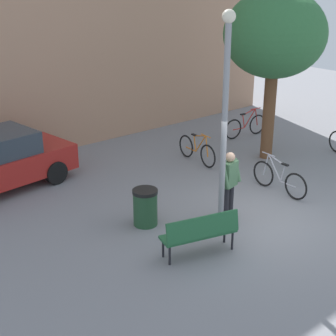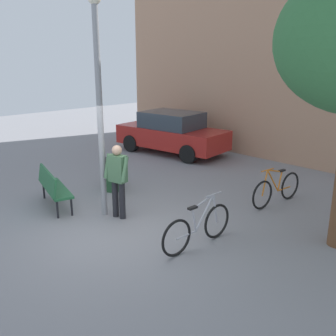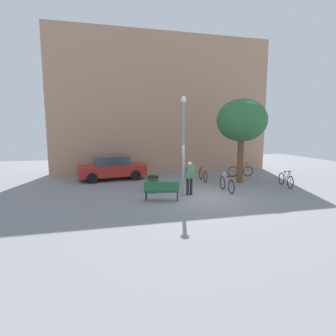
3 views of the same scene
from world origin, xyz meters
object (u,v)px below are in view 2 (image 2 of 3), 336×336
at_px(lamppost, 99,92).
at_px(trash_bin, 113,174).
at_px(bicycle_orange, 276,189).
at_px(parked_car_red, 172,133).
at_px(person_by_lamppost, 118,177).
at_px(park_bench, 52,186).
at_px(bicycle_silver, 198,228).

relative_size(lamppost, trash_bin, 5.50).
bearing_deg(bicycle_orange, parked_car_red, 161.35).
bearing_deg(person_by_lamppost, bicycle_orange, 58.20).
distance_m(park_bench, parked_car_red, 6.20).
relative_size(bicycle_silver, bicycle_orange, 1.00).
relative_size(lamppost, bicycle_silver, 2.63).
xyz_separation_m(bicycle_silver, trash_bin, (-3.79, 0.79, 0.05)).
height_order(lamppost, park_bench, lamppost).
xyz_separation_m(bicycle_orange, parked_car_red, (-5.53, 1.87, 0.39)).
height_order(lamppost, parked_car_red, lamppost).
bearing_deg(park_bench, parked_car_red, 107.94).
bearing_deg(park_bench, person_by_lamppost, 25.28).
relative_size(lamppost, person_by_lamppost, 2.85).
height_order(parked_car_red, trash_bin, parked_car_red).
bearing_deg(park_bench, lamppost, 27.17).
relative_size(person_by_lamppost, bicycle_orange, 0.92).
distance_m(lamppost, bicycle_orange, 4.81).
height_order(person_by_lamppost, parked_car_red, person_by_lamppost).
bearing_deg(trash_bin, lamppost, -42.76).
distance_m(bicycle_orange, trash_bin, 4.29).
xyz_separation_m(lamppost, trash_bin, (-1.26, 1.16, -2.34)).
bearing_deg(bicycle_silver, park_bench, -165.08).
distance_m(person_by_lamppost, park_bench, 1.82).
relative_size(person_by_lamppost, parked_car_red, 0.38).
bearing_deg(bicycle_orange, person_by_lamppost, -121.80).
xyz_separation_m(bicycle_silver, parked_car_red, (-5.65, 4.89, 0.39)).
bearing_deg(person_by_lamppost, bicycle_silver, 6.47).
bearing_deg(lamppost, bicycle_orange, 54.71).
xyz_separation_m(bicycle_orange, trash_bin, (-3.67, -2.24, 0.05)).
xyz_separation_m(person_by_lamppost, bicycle_orange, (2.03, 3.27, -0.58)).
height_order(park_bench, trash_bin, park_bench).
distance_m(parked_car_red, trash_bin, 4.52).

